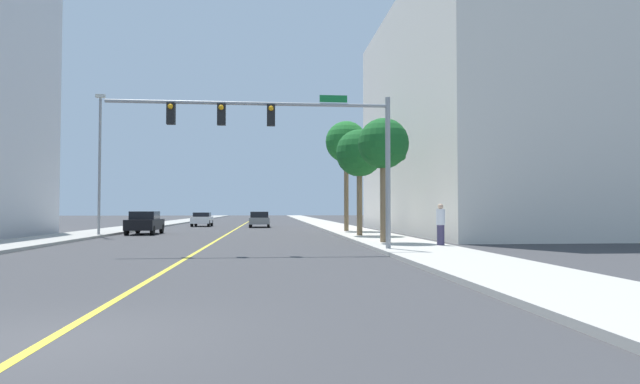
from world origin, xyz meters
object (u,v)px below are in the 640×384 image
traffic_signal_mast (292,131)px  car_white (202,219)px  palm_mid (359,154)px  car_black (145,222)px  street_lamp (100,157)px  car_gray (259,219)px  palm_far (346,143)px  pedestrian (441,224)px  palm_near (383,145)px

traffic_signal_mast → car_white: bearing=103.0°
palm_mid → car_black: 15.53m
street_lamp → car_gray: (9.60, 16.22, -4.18)m
street_lamp → palm_far: 16.52m
palm_mid → pedestrian: (2.03, -8.79, -3.94)m
street_lamp → palm_near: (15.91, -9.34, -0.22)m
palm_near → car_gray: 26.62m
palm_near → car_white: 31.26m
car_black → palm_near: bearing=137.5°
street_lamp → car_white: (3.89, 19.24, -4.22)m
street_lamp → palm_mid: size_ratio=1.38×
traffic_signal_mast → palm_near: 5.96m
street_lamp → pedestrian: (17.90, -11.62, -3.89)m
traffic_signal_mast → palm_mid: bearing=66.7°
palm_mid → pedestrian: palm_mid is taller
car_gray → pedestrian: size_ratio=2.46×
palm_far → car_black: 15.06m
traffic_signal_mast → car_gray: traffic_signal_mast is taller
car_white → pedestrian: pedestrian is taller
palm_near → street_lamp: bearing=149.6°
street_lamp → palm_far: bearing=12.9°
street_lamp → car_black: street_lamp is taller
palm_mid → pedestrian: size_ratio=3.52×
street_lamp → car_black: bearing=54.8°
street_lamp → car_white: 20.08m
palm_near → palm_mid: 6.51m
pedestrian → palm_far: bearing=-38.9°
street_lamp → car_gray: bearing=59.4°
car_gray → street_lamp: bearing=-121.1°
palm_mid → car_gray: palm_mid is taller
palm_mid → palm_near: bearing=-89.7°
traffic_signal_mast → street_lamp: bearing=130.7°
car_white → car_gray: bearing=-28.1°
palm_far → car_white: 20.57m
traffic_signal_mast → car_gray: (-1.80, 29.45, -4.00)m
palm_far → car_gray: bearing=117.2°
palm_mid → car_gray: bearing=108.2°
pedestrian → traffic_signal_mast: bearing=58.0°
street_lamp → palm_far: (16.04, 3.67, 1.54)m
palm_mid → car_gray: 20.50m
palm_mid → car_black: (-13.77, 5.81, -4.19)m
palm_near → car_white: bearing=112.8°
palm_far → car_white: size_ratio=2.01×
traffic_signal_mast → palm_far: palm_far is taller
traffic_signal_mast → car_white: traffic_signal_mast is taller
car_gray → traffic_signal_mast: bearing=-87.0°
palm_near → pedestrian: 4.77m
palm_near → car_black: bearing=138.3°
car_gray → pedestrian: bearing=-73.9°
street_lamp → pedestrian: bearing=-33.0°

